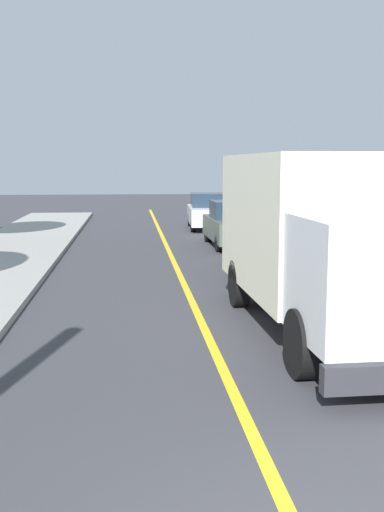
{
  "coord_description": "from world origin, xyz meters",
  "views": [
    {
      "loc": [
        -1.34,
        -3.84,
        3.01
      ],
      "look_at": [
        -0.25,
        7.02,
        1.4
      ],
      "focal_mm": 43.72,
      "sensor_mm": 36.0,
      "label": 1
    }
  ],
  "objects_px": {
    "parked_car_near": "(267,244)",
    "parked_car_far": "(208,212)",
    "parked_car_mid": "(234,225)",
    "parked_van_across": "(335,234)",
    "box_truck": "(318,234)"
  },
  "relations": [
    {
      "from": "box_truck",
      "to": "parked_van_across",
      "type": "xyz_separation_m",
      "value": [
        3.15,
        8.36,
        -0.97
      ]
    },
    {
      "from": "parked_van_across",
      "to": "parked_car_near",
      "type": "bearing_deg",
      "value": -140.19
    },
    {
      "from": "box_truck",
      "to": "parked_car_near",
      "type": "distance_m",
      "value": 6.17
    },
    {
      "from": "parked_car_far",
      "to": "parked_van_across",
      "type": "relative_size",
      "value": 1.0
    },
    {
      "from": "parked_car_mid",
      "to": "parked_car_far",
      "type": "xyz_separation_m",
      "value": [
        -0.16,
        6.39,
        0.0
      ]
    },
    {
      "from": "parked_car_far",
      "to": "parked_car_mid",
      "type": "bearing_deg",
      "value": -88.58
    },
    {
      "from": "box_truck",
      "to": "parked_car_far",
      "type": "relative_size",
      "value": 1.61
    },
    {
      "from": "parked_car_near",
      "to": "parked_van_across",
      "type": "relative_size",
      "value": 1.0
    },
    {
      "from": "parked_car_near",
      "to": "parked_car_far",
      "type": "distance_m",
      "value": 12.1
    },
    {
      "from": "box_truck",
      "to": "parked_car_mid",
      "type": "bearing_deg",
      "value": 87.84
    },
    {
      "from": "parked_car_mid",
      "to": "parked_van_across",
      "type": "bearing_deg",
      "value": -51.65
    },
    {
      "from": "parked_car_mid",
      "to": "parked_van_across",
      "type": "height_order",
      "value": "same"
    },
    {
      "from": "parked_van_across",
      "to": "parked_car_mid",
      "type": "bearing_deg",
      "value": 128.35
    },
    {
      "from": "parked_car_near",
      "to": "parked_car_far",
      "type": "relative_size",
      "value": 1.0
    },
    {
      "from": "parked_car_far",
      "to": "parked_van_across",
      "type": "bearing_deg",
      "value": -73.73
    }
  ]
}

